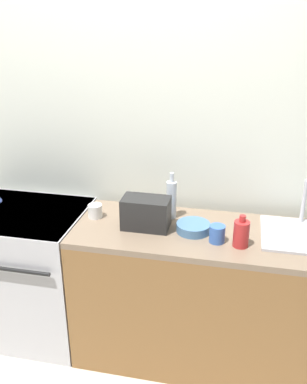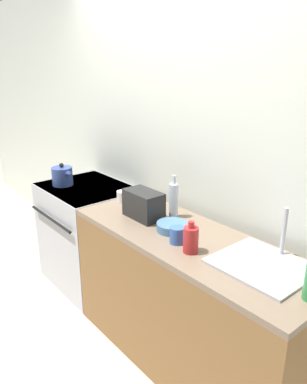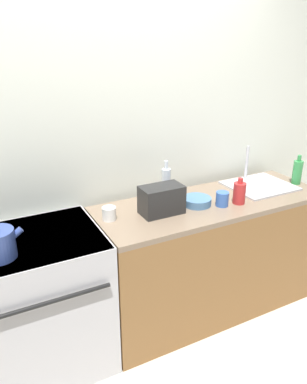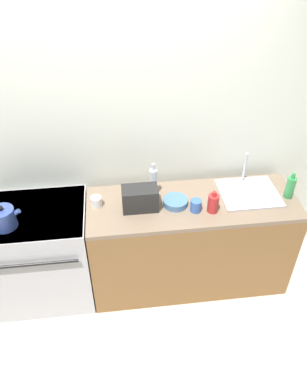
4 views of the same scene
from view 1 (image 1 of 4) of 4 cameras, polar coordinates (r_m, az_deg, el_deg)
ground_plane at (r=2.88m, az=-5.95°, el=-22.98°), size 12.00×12.00×0.00m
wall_back at (r=2.78m, az=-2.69°, el=6.96°), size 8.00×0.05×2.60m
stove at (r=3.04m, az=-16.30°, el=-10.00°), size 0.79×0.68×0.90m
counter_block at (r=2.72m, az=8.07°, el=-13.75°), size 1.68×0.60×0.90m
toaster at (r=2.48m, az=-1.02°, el=-2.81°), size 0.27×0.16×0.19m
sink_tray at (r=2.56m, az=19.39°, el=-5.31°), size 0.47×0.41×0.28m
bottle_red at (r=2.34m, az=11.62°, el=-5.42°), size 0.08×0.08×0.18m
bottle_clear at (r=2.59m, az=2.40°, el=-0.95°), size 0.06×0.06×0.29m
cup_blue at (r=2.37m, az=8.48°, el=-5.54°), size 0.09×0.09×0.10m
cup_white at (r=2.64m, az=-7.79°, el=-2.53°), size 0.09×0.09×0.08m
bowl at (r=2.47m, az=5.33°, el=-4.73°), size 0.20×0.20×0.05m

